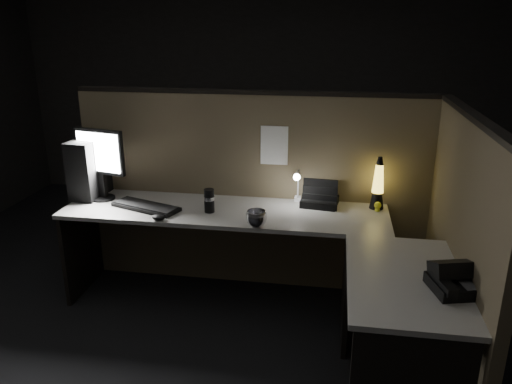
# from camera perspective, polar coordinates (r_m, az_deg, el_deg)

# --- Properties ---
(floor) EXTENTS (6.00, 6.00, 0.00)m
(floor) POSITION_cam_1_polar(r_m,az_deg,el_deg) (3.36, -3.08, -17.63)
(floor) COLOR black
(floor) RESTS_ON ground
(room_shell) EXTENTS (6.00, 6.00, 6.00)m
(room_shell) POSITION_cam_1_polar(r_m,az_deg,el_deg) (2.72, -3.69, 10.93)
(room_shell) COLOR silver
(room_shell) RESTS_ON ground
(partition_back) EXTENTS (2.66, 0.06, 1.50)m
(partition_back) POSITION_cam_1_polar(r_m,az_deg,el_deg) (3.82, -0.35, -0.12)
(partition_back) COLOR brown
(partition_back) RESTS_ON ground
(partition_right) EXTENTS (0.06, 1.66, 1.50)m
(partition_right) POSITION_cam_1_polar(r_m,az_deg,el_deg) (3.09, 22.16, -6.40)
(partition_right) COLOR brown
(partition_right) RESTS_ON ground
(desk) EXTENTS (2.60, 1.60, 0.73)m
(desk) POSITION_cam_1_polar(r_m,az_deg,el_deg) (3.24, 0.81, -7.01)
(desk) COLOR #A7A49E
(desk) RESTS_ON ground
(pc_tower) EXTENTS (0.21, 0.43, 0.44)m
(pc_tower) POSITION_cam_1_polar(r_m,az_deg,el_deg) (3.99, -18.31, 2.77)
(pc_tower) COLOR black
(pc_tower) RESTS_ON desk
(monitor) EXTENTS (0.41, 0.18, 0.53)m
(monitor) POSITION_cam_1_polar(r_m,az_deg,el_deg) (3.84, -17.43, 3.80)
(monitor) COLOR black
(monitor) RESTS_ON desk
(keyboard) EXTENTS (0.54, 0.33, 0.02)m
(keyboard) POSITION_cam_1_polar(r_m,az_deg,el_deg) (3.64, -12.46, -1.65)
(keyboard) COLOR black
(keyboard) RESTS_ON desk
(mouse) EXTENTS (0.11, 0.09, 0.04)m
(mouse) POSITION_cam_1_polar(r_m,az_deg,el_deg) (3.42, -11.09, -2.86)
(mouse) COLOR black
(mouse) RESTS_ON desk
(clip_lamp) EXTENTS (0.05, 0.20, 0.25)m
(clip_lamp) POSITION_cam_1_polar(r_m,az_deg,el_deg) (3.60, 4.74, 0.80)
(clip_lamp) COLOR white
(clip_lamp) RESTS_ON desk
(organizer) EXTENTS (0.28, 0.25, 0.19)m
(organizer) POSITION_cam_1_polar(r_m,az_deg,el_deg) (3.65, 7.29, -0.78)
(organizer) COLOR black
(organizer) RESTS_ON desk
(lava_lamp) EXTENTS (0.10, 0.10, 0.38)m
(lava_lamp) POSITION_cam_1_polar(r_m,az_deg,el_deg) (3.62, 13.75, 0.53)
(lava_lamp) COLOR black
(lava_lamp) RESTS_ON desk
(travel_mug) EXTENTS (0.07, 0.07, 0.17)m
(travel_mug) POSITION_cam_1_polar(r_m,az_deg,el_deg) (3.48, -5.37, -1.00)
(travel_mug) COLOR black
(travel_mug) RESTS_ON desk
(steel_mug) EXTENTS (0.17, 0.17, 0.11)m
(steel_mug) POSITION_cam_1_polar(r_m,az_deg,el_deg) (3.24, 0.04, -3.05)
(steel_mug) COLOR silver
(steel_mug) RESTS_ON desk
(figurine) EXTENTS (0.05, 0.05, 0.05)m
(figurine) POSITION_cam_1_polar(r_m,az_deg,el_deg) (3.60, 13.74, -1.48)
(figurine) COLOR yellow
(figurine) RESTS_ON desk
(pinned_paper) EXTENTS (0.20, 0.00, 0.29)m
(pinned_paper) POSITION_cam_1_polar(r_m,az_deg,el_deg) (3.65, 2.10, 5.34)
(pinned_paper) COLOR white
(pinned_paper) RESTS_ON partition_back
(desk_phone) EXTENTS (0.31, 0.31, 0.16)m
(desk_phone) POSITION_cam_1_polar(r_m,az_deg,el_deg) (2.70, 22.02, -9.13)
(desk_phone) COLOR black
(desk_phone) RESTS_ON desk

